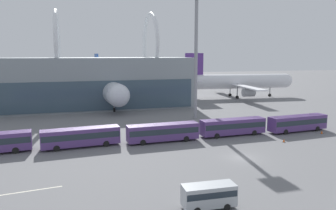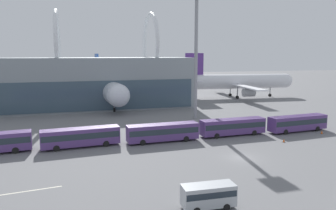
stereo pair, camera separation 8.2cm
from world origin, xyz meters
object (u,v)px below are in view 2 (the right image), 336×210
(airliner_at_gate_far, at_px, (105,88))
(airliner_parked_remote, at_px, (236,82))
(service_van_foreground, at_px, (208,194))
(floodlight_mast, at_px, (196,39))
(traffic_cone_2, at_px, (284,141))
(shuttle_bus_4, at_px, (298,122))
(shuttle_bus_2, at_px, (163,131))
(shuttle_bus_3, at_px, (233,126))
(traffic_cone_1, at_px, (322,132))
(shuttle_bus_1, at_px, (81,136))

(airliner_at_gate_far, relative_size, airliner_parked_remote, 1.00)
(service_van_foreground, xyz_separation_m, floodlight_mast, (15.27, 43.51, 17.11))
(airliner_parked_remote, height_order, traffic_cone_2, airliner_parked_remote)
(shuttle_bus_4, relative_size, traffic_cone_2, 21.83)
(shuttle_bus_2, bearing_deg, airliner_parked_remote, 49.24)
(shuttle_bus_4, bearing_deg, floodlight_mast, 123.75)
(airliner_parked_remote, relative_size, shuttle_bus_4, 3.44)
(shuttle_bus_2, distance_m, service_van_foreground, 25.30)
(shuttle_bus_3, distance_m, floodlight_mast, 24.29)
(floodlight_mast, bearing_deg, traffic_cone_2, -73.93)
(airliner_at_gate_far, distance_m, airliner_parked_remote, 45.75)
(floodlight_mast, distance_m, traffic_cone_1, 33.14)
(shuttle_bus_1, height_order, traffic_cone_1, shuttle_bus_1)
(shuttle_bus_2, relative_size, floodlight_mast, 0.44)
(service_van_foreground, distance_m, traffic_cone_1, 39.93)
(airliner_at_gate_far, xyz_separation_m, airliner_parked_remote, (45.58, 3.87, 0.61))
(shuttle_bus_4, relative_size, service_van_foreground, 2.37)
(shuttle_bus_3, distance_m, traffic_cone_1, 17.52)
(airliner_parked_remote, bearing_deg, shuttle_bus_3, -113.13)
(shuttle_bus_2, relative_size, traffic_cone_2, 21.67)
(floodlight_mast, xyz_separation_m, traffic_cone_1, (17.82, -21.18, -18.23))
(airliner_at_gate_far, xyz_separation_m, traffic_cone_2, (25.41, -51.86, -4.74))
(shuttle_bus_2, xyz_separation_m, traffic_cone_1, (30.83, -2.87, -1.55))
(shuttle_bus_2, height_order, shuttle_bus_4, same)
(shuttle_bus_4, distance_m, service_van_foreground, 38.96)
(service_van_foreground, relative_size, traffic_cone_2, 9.22)
(shuttle_bus_3, bearing_deg, shuttle_bus_1, 178.61)
(airliner_at_gate_far, distance_m, traffic_cone_1, 60.78)
(floodlight_mast, distance_m, traffic_cone_2, 31.30)
(shuttle_bus_4, distance_m, floodlight_mast, 28.68)
(service_van_foreground, bearing_deg, shuttle_bus_3, -119.58)
(traffic_cone_1, bearing_deg, airliner_at_gate_far, 126.67)
(shuttle_bus_3, height_order, traffic_cone_1, shuttle_bus_3)
(shuttle_bus_4, distance_m, traffic_cone_1, 4.68)
(traffic_cone_1, bearing_deg, shuttle_bus_3, 168.33)
(floodlight_mast, bearing_deg, airliner_at_gate_far, 123.82)
(traffic_cone_2, bearing_deg, traffic_cone_1, 16.83)
(shuttle_bus_2, bearing_deg, traffic_cone_2, -18.73)
(shuttle_bus_3, xyz_separation_m, service_van_foreground, (-15.99, -25.85, -0.44))
(traffic_cone_2, bearing_deg, shuttle_bus_1, 168.78)
(airliner_at_gate_far, xyz_separation_m, floodlight_mast, (18.37, -27.42, 13.50))
(airliner_parked_remote, xyz_separation_m, shuttle_bus_4, (-12.75, -49.61, -3.78))
(airliner_parked_remote, bearing_deg, shuttle_bus_4, -99.13)
(airliner_parked_remote, relative_size, shuttle_bus_1, 3.44)
(traffic_cone_1, bearing_deg, traffic_cone_2, -163.17)
(airliner_at_gate_far, bearing_deg, shuttle_bus_3, 18.99)
(traffic_cone_1, bearing_deg, floodlight_mast, 130.07)
(shuttle_bus_1, bearing_deg, floodlight_mast, 29.08)
(airliner_parked_remote, distance_m, service_van_foreground, 86.12)
(shuttle_bus_4, xyz_separation_m, traffic_cone_2, (-7.42, -6.12, -1.57))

